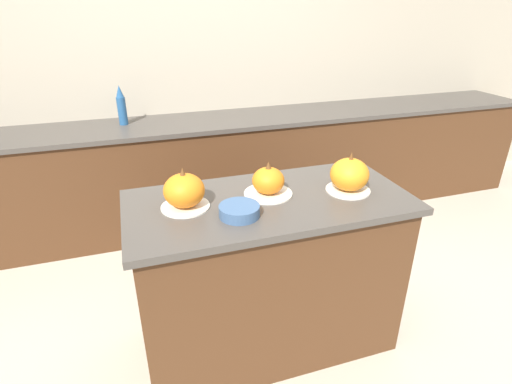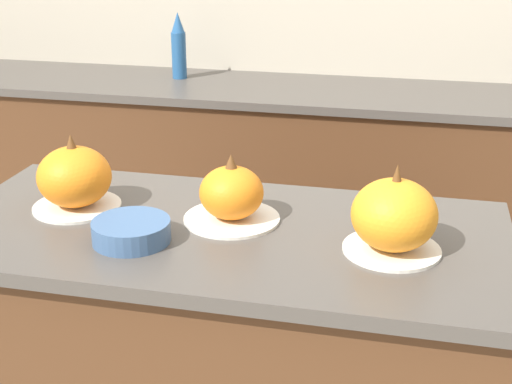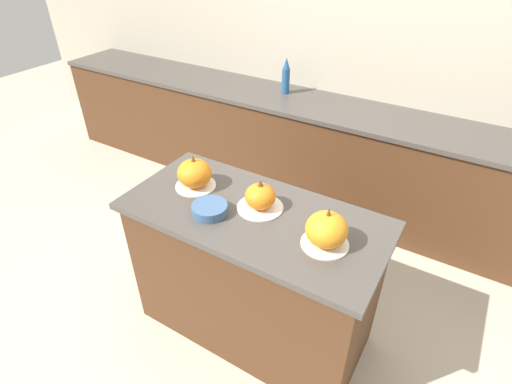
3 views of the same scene
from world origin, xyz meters
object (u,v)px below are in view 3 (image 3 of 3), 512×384
(pumpkin_cake_right, at_px, (326,230))
(mixing_bowl, at_px, (210,209))
(pumpkin_cake_left, at_px, (195,174))
(pumpkin_cake_center, at_px, (260,198))
(bottle_tall, at_px, (286,77))

(pumpkin_cake_right, xyz_separation_m, mixing_bowl, (-0.59, -0.08, -0.06))
(pumpkin_cake_left, relative_size, pumpkin_cake_center, 0.94)
(pumpkin_cake_left, relative_size, bottle_tall, 0.76)
(bottle_tall, bearing_deg, pumpkin_cake_right, -56.82)
(mixing_bowl, bearing_deg, pumpkin_cake_center, 41.00)
(pumpkin_cake_right, height_order, bottle_tall, bottle_tall)
(bottle_tall, bearing_deg, pumpkin_cake_left, -81.14)
(pumpkin_cake_left, height_order, pumpkin_cake_center, pumpkin_cake_left)
(pumpkin_cake_left, relative_size, mixing_bowl, 1.24)
(pumpkin_cake_left, height_order, bottle_tall, bottle_tall)
(pumpkin_cake_center, distance_m, mixing_bowl, 0.26)
(mixing_bowl, bearing_deg, bottle_tall, 105.08)
(pumpkin_cake_center, xyz_separation_m, pumpkin_cake_right, (0.40, -0.09, 0.02))
(pumpkin_cake_center, height_order, mixing_bowl, pumpkin_cake_center)
(pumpkin_cake_left, relative_size, pumpkin_cake_right, 1.02)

